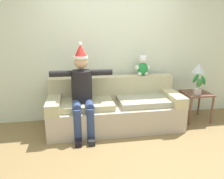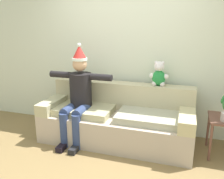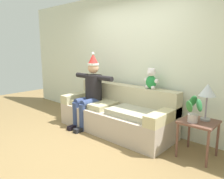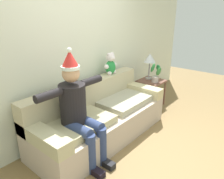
{
  "view_description": "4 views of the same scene",
  "coord_description": "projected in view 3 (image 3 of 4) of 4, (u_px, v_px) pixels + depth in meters",
  "views": [
    {
      "loc": [
        -0.67,
        -2.55,
        1.7
      ],
      "look_at": [
        -0.08,
        0.85,
        0.74
      ],
      "focal_mm": 34.65,
      "sensor_mm": 36.0,
      "label": 1
    },
    {
      "loc": [
        0.96,
        -2.24,
        1.78
      ],
      "look_at": [
        -0.04,
        0.9,
        0.86
      ],
      "focal_mm": 37.47,
      "sensor_mm": 36.0,
      "label": 2
    },
    {
      "loc": [
        2.63,
        -2.02,
        1.6
      ],
      "look_at": [
        -0.03,
        0.93,
        0.82
      ],
      "focal_mm": 34.5,
      "sensor_mm": 36.0,
      "label": 3
    },
    {
      "loc": [
        -2.17,
        -1.04,
        1.92
      ],
      "look_at": [
        0.07,
        0.83,
        0.83
      ],
      "focal_mm": 34.23,
      "sensor_mm": 36.0,
      "label": 4
    }
  ],
  "objects": [
    {
      "name": "table_lamp",
      "position": [
        207.0,
        92.0,
        3.07
      ],
      "size": [
        0.24,
        0.24,
        0.54
      ],
      "color": "#969591",
      "rests_on": "side_table"
    },
    {
      "name": "ground_plane",
      "position": [
        75.0,
        147.0,
        3.51
      ],
      "size": [
        10.0,
        10.0,
        0.0
      ],
      "primitive_type": "plane",
      "color": "olive"
    },
    {
      "name": "potted_plant",
      "position": [
        193.0,
        110.0,
        3.03
      ],
      "size": [
        0.27,
        0.27,
        0.4
      ],
      "color": "#B6A8A4",
      "rests_on": "side_table"
    },
    {
      "name": "teddy_bear",
      "position": [
        151.0,
        79.0,
        3.87
      ],
      "size": [
        0.29,
        0.17,
        0.38
      ],
      "color": "#23873D",
      "rests_on": "couch"
    },
    {
      "name": "person_seated",
      "position": [
        90.0,
        90.0,
        4.36
      ],
      "size": [
        1.02,
        0.77,
        1.51
      ],
      "color": "black",
      "rests_on": "ground_plane"
    },
    {
      "name": "couch",
      "position": [
        117.0,
        114.0,
        4.19
      ],
      "size": [
        2.3,
        0.89,
        0.87
      ],
      "color": "#BBA997",
      "rests_on": "ground_plane"
    },
    {
      "name": "side_table",
      "position": [
        198.0,
        127.0,
        3.13
      ],
      "size": [
        0.49,
        0.49,
        0.55
      ],
      "color": "brown",
      "rests_on": "ground_plane"
    },
    {
      "name": "back_wall",
      "position": [
        134.0,
        60.0,
        4.38
      ],
      "size": [
        7.0,
        0.1,
        2.7
      ],
      "primitive_type": "cube",
      "color": "silver",
      "rests_on": "ground_plane"
    }
  ]
}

